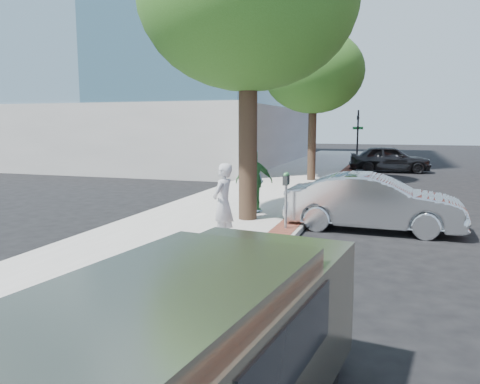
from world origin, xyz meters
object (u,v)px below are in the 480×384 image
at_px(parking_meter, 286,188).
at_px(bg_car, 390,159).
at_px(person_green, 254,181).
at_px(sedan_silver, 373,202).
at_px(van, 187,362).
at_px(person_gray, 223,203).
at_px(person_officer, 250,180).

xyz_separation_m(parking_meter, bg_car, (2.34, 17.68, -0.40)).
xyz_separation_m(person_green, sedan_silver, (3.58, -0.73, -0.36)).
xyz_separation_m(parking_meter, van, (1.10, -8.46, -0.27)).
relative_size(person_gray, sedan_silver, 0.39).
bearing_deg(bg_car, sedan_silver, 172.30).
height_order(bg_car, van, van).
distance_m(person_officer, van, 10.87).
xyz_separation_m(sedan_silver, bg_car, (0.20, 16.47, 0.04)).
bearing_deg(van, person_green, 111.29).
distance_m(parking_meter, sedan_silver, 2.49).
xyz_separation_m(parking_meter, person_green, (-1.44, 1.93, -0.09)).
bearing_deg(van, parking_meter, 104.98).
bearing_deg(parking_meter, person_gray, -119.99).
bearing_deg(parking_meter, person_officer, 127.69).
bearing_deg(sedan_silver, parking_meter, 120.86).
xyz_separation_m(person_gray, bg_car, (3.39, 19.51, -0.26)).
relative_size(person_gray, van, 0.38).
bearing_deg(person_gray, person_green, -166.69).
bearing_deg(parking_meter, sedan_silver, 29.40).
xyz_separation_m(person_green, van, (2.54, -10.40, -0.19)).
relative_size(parking_meter, person_gray, 0.81).
height_order(parking_meter, person_gray, person_gray).
bearing_deg(bg_car, parking_meter, 165.46).
bearing_deg(person_green, van, 92.68).
relative_size(person_gray, person_officer, 0.92).
xyz_separation_m(person_officer, person_green, (0.16, -0.14, -0.02)).
height_order(person_gray, bg_car, person_gray).
bearing_deg(person_gray, bg_car, 177.66).
distance_m(person_gray, person_officer, 3.94).
bearing_deg(parking_meter, bg_car, 82.47).
distance_m(person_gray, sedan_silver, 4.42).
bearing_deg(van, bg_car, 94.87).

